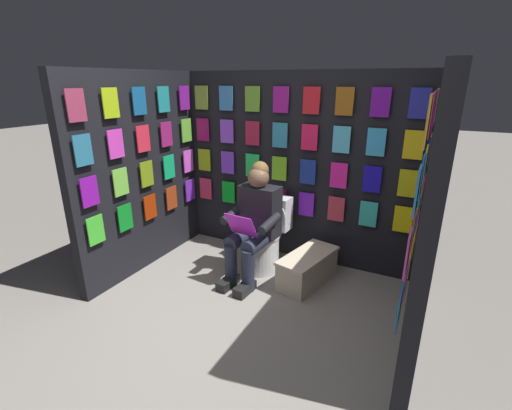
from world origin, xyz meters
TOP-DOWN VIEW (x-y plane):
  - ground_plane at (0.00, 0.00)m, footprint 30.00×30.00m
  - display_wall_back at (0.00, -1.78)m, footprint 2.74×0.14m
  - display_wall_left at (-1.37, -0.87)m, footprint 0.14×1.74m
  - display_wall_right at (1.37, -0.87)m, footprint 0.14×1.74m
  - toilet at (0.16, -1.35)m, footprint 0.42×0.57m
  - person_reading at (0.18, -1.12)m, footprint 0.55×0.71m
  - comic_longbox_near at (-0.36, -1.25)m, footprint 0.47×0.76m

SIDE VIEW (x-z plane):
  - ground_plane at x=0.00m, z-range 0.00..0.00m
  - comic_longbox_near at x=-0.36m, z-range 0.00..0.31m
  - toilet at x=0.16m, z-range -0.06..0.71m
  - person_reading at x=0.18m, z-range 0.00..1.20m
  - display_wall_left at x=-1.37m, z-range 0.01..2.04m
  - display_wall_right at x=1.37m, z-range 0.01..2.04m
  - display_wall_back at x=0.00m, z-range 0.01..2.04m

